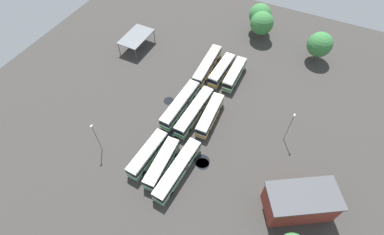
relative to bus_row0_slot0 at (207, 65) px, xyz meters
name	(u,v)px	position (x,y,z in m)	size (l,w,h in m)	color
ground_plane	(195,115)	(15.16, 3.68, -1.80)	(107.90, 107.90, 0.00)	#383533
bus_row0_slot0	(207,65)	(0.00, 0.00, 0.00)	(14.32, 3.07, 3.39)	silver
bus_row0_slot1	(222,70)	(0.02, 4.02, 0.00)	(11.15, 3.11, 3.39)	silver
bus_row0_slot2	(234,74)	(-0.03, 7.53, 0.00)	(10.81, 2.65, 3.39)	silver
bus_row1_slot0	(180,104)	(14.95, -0.21, 0.00)	(14.35, 3.25, 3.39)	silver
bus_row1_slot1	(195,111)	(15.41, 3.67, 0.00)	(14.35, 3.31, 3.39)	silver
bus_row1_slot2	(210,115)	(14.91, 7.32, 0.00)	(11.62, 3.07, 3.39)	silver
bus_row2_slot0	(148,154)	(29.79, -0.04, 0.00)	(11.35, 3.33, 3.39)	silver
bus_row2_slot1	(162,163)	(30.41, 3.62, 0.00)	(11.28, 2.99, 3.39)	silver
bus_row2_slot2	(178,170)	(30.27, 7.15, 0.00)	(14.39, 3.58, 3.39)	silver
depot_building	(300,202)	(26.98, 30.05, 1.30)	(11.95, 14.00, 6.16)	maroon
maintenance_shelter	(136,37)	(-0.28, -21.91, 1.74)	(10.20, 6.26, 3.72)	slate
lamp_post_by_building	(289,127)	(12.68, 24.08, 2.94)	(0.56, 0.28, 8.64)	slate
lamp_post_far_corner	(96,137)	(32.22, -10.22, 2.87)	(0.56, 0.28, 8.51)	slate
tree_north_edge	(320,45)	(-16.97, 24.56, 3.19)	(6.50, 6.50, 8.24)	brown
tree_northwest	(260,15)	(-22.64, 6.40, 3.60)	(6.36, 6.36, 8.58)	brown
tree_south_edge	(262,23)	(-19.41, 8.01, 3.25)	(6.53, 6.53, 8.32)	brown
puddle_front_lane	(202,161)	(25.48, 10.28, -1.79)	(3.23, 3.23, 0.01)	black
puddle_between_rows	(170,141)	(24.04, 1.94, -1.79)	(2.72, 2.72, 0.01)	black
puddle_near_shelter	(169,101)	(13.94, -3.95, -1.79)	(2.60, 2.60, 0.01)	black
puddle_centre_drain	(203,164)	(26.03, 10.63, -1.79)	(2.80, 2.80, 0.01)	black
puddle_back_corner	(174,133)	(21.75, 1.75, -1.79)	(2.84, 2.84, 0.01)	black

